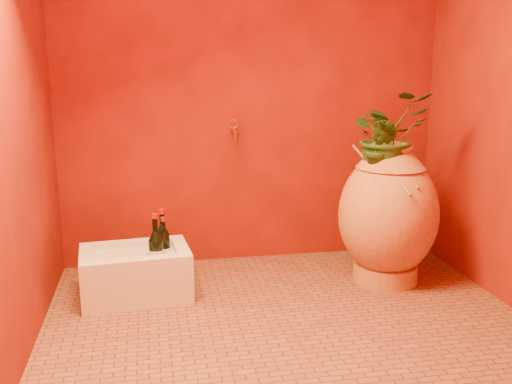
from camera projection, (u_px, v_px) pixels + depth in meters
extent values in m
plane|color=brown|center=(287.00, 319.00, 2.99)|extent=(2.50, 2.50, 0.00)
cube|color=#611205|center=(252.00, 72.00, 3.66)|extent=(2.50, 0.02, 2.50)
cube|color=#611205|center=(11.00, 78.00, 2.48)|extent=(0.02, 2.00, 2.50)
cylinder|color=#CC7939|center=(385.00, 272.00, 3.51)|extent=(0.43, 0.43, 0.11)
ellipsoid|color=#CC7939|center=(388.00, 215.00, 3.43)|extent=(0.66, 0.66, 0.75)
cone|color=#CC7939|center=(391.00, 158.00, 3.35)|extent=(0.45, 0.45, 0.11)
torus|color=#CC7939|center=(392.00, 147.00, 3.33)|extent=(0.28, 0.28, 0.05)
cylinder|color=olive|center=(381.00, 178.00, 3.31)|extent=(0.27, 0.30, 0.36)
cylinder|color=olive|center=(396.00, 174.00, 3.25)|extent=(0.02, 0.39, 0.17)
cylinder|color=olive|center=(412.00, 169.00, 3.30)|extent=(0.10, 0.34, 0.16)
cube|color=beige|center=(136.00, 275.00, 3.26)|extent=(0.64, 0.46, 0.25)
cube|color=beige|center=(135.00, 243.00, 3.38)|extent=(0.61, 0.13, 0.03)
cube|color=beige|center=(134.00, 262.00, 3.07)|extent=(0.61, 0.13, 0.03)
cube|color=beige|center=(87.00, 255.00, 3.18)|extent=(0.10, 0.26, 0.03)
cube|color=beige|center=(181.00, 249.00, 3.27)|extent=(0.10, 0.26, 0.03)
cylinder|color=black|center=(156.00, 257.00, 3.19)|extent=(0.08, 0.08, 0.19)
cone|color=black|center=(155.00, 236.00, 3.16)|extent=(0.08, 0.08, 0.05)
cylinder|color=black|center=(155.00, 225.00, 3.14)|extent=(0.03, 0.03, 0.08)
cylinder|color=#9C150E|center=(155.00, 216.00, 3.13)|extent=(0.03, 0.03, 0.03)
cylinder|color=silver|center=(156.00, 257.00, 3.19)|extent=(0.08, 0.08, 0.09)
cylinder|color=black|center=(163.00, 250.00, 3.31)|extent=(0.08, 0.08, 0.19)
cone|color=black|center=(162.00, 230.00, 3.28)|extent=(0.08, 0.08, 0.05)
cylinder|color=black|center=(162.00, 220.00, 3.27)|extent=(0.03, 0.03, 0.07)
cylinder|color=#9C150E|center=(162.00, 212.00, 3.26)|extent=(0.03, 0.03, 0.03)
cylinder|color=silver|center=(163.00, 250.00, 3.31)|extent=(0.08, 0.08, 0.08)
cylinder|color=black|center=(164.00, 254.00, 3.28)|extent=(0.07, 0.07, 0.17)
cone|color=black|center=(164.00, 236.00, 3.25)|extent=(0.07, 0.07, 0.05)
cylinder|color=black|center=(163.00, 226.00, 3.24)|extent=(0.02, 0.02, 0.07)
cylinder|color=#9C150E|center=(163.00, 219.00, 3.23)|extent=(0.03, 0.03, 0.02)
cylinder|color=silver|center=(164.00, 254.00, 3.28)|extent=(0.07, 0.07, 0.08)
cylinder|color=olive|center=(234.00, 131.00, 3.66)|extent=(0.02, 0.13, 0.02)
cylinder|color=olive|center=(235.00, 138.00, 3.61)|extent=(0.02, 0.02, 0.07)
torus|color=olive|center=(234.00, 124.00, 3.65)|extent=(0.06, 0.01, 0.06)
cylinder|color=olive|center=(234.00, 127.00, 3.66)|extent=(0.01, 0.01, 0.04)
imported|color=#1E4518|center=(388.00, 135.00, 3.34)|extent=(0.52, 0.47, 0.51)
imported|color=#1E4518|center=(381.00, 148.00, 3.26)|extent=(0.23, 0.23, 0.33)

